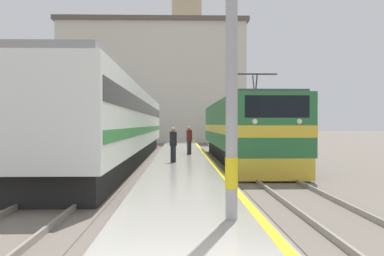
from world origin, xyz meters
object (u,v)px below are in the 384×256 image
(passenger_train, at_px, (122,123))
(person_on_platform, at_px, (173,144))
(clock_tower, at_px, (186,37))
(catenary_mast, at_px, (238,11))
(locomotive_train, at_px, (241,130))
(second_waiting_passenger, at_px, (189,140))

(passenger_train, bearing_deg, person_on_platform, -55.28)
(passenger_train, bearing_deg, clock_tower, 83.61)
(passenger_train, relative_size, catenary_mast, 3.87)
(person_on_platform, relative_size, clock_tower, 0.06)
(person_on_platform, bearing_deg, locomotive_train, 44.27)
(passenger_train, relative_size, clock_tower, 1.11)
(person_on_platform, distance_m, clock_tower, 44.89)
(person_on_platform, distance_m, second_waiting_passenger, 5.69)
(person_on_platform, height_order, second_waiting_passenger, second_waiting_passenger)
(locomotive_train, bearing_deg, person_on_platform, -135.73)
(catenary_mast, xyz_separation_m, second_waiting_passenger, (-0.53, 18.53, -3.12))
(passenger_train, height_order, catenary_mast, catenary_mast)
(catenary_mast, distance_m, second_waiting_passenger, 18.80)
(catenary_mast, xyz_separation_m, person_on_platform, (-1.42, 12.91, -3.13))
(locomotive_train, height_order, passenger_train, locomotive_train)
(second_waiting_passenger, height_order, clock_tower, clock_tower)
(second_waiting_passenger, bearing_deg, locomotive_train, -34.04)
(catenary_mast, bearing_deg, person_on_platform, 96.29)
(passenger_train, xyz_separation_m, second_waiting_passenger, (3.88, 1.30, -1.02))
(passenger_train, bearing_deg, locomotive_train, -5.44)
(clock_tower, bearing_deg, passenger_train, -96.39)
(passenger_train, relative_size, second_waiting_passenger, 18.06)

